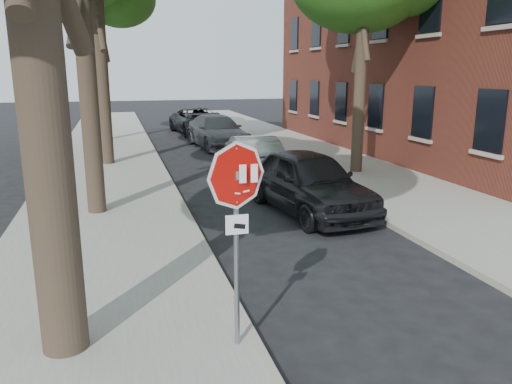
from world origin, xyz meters
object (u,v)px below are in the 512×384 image
car_b (258,157)px  car_c (217,132)px  stop_sign (237,206)px  car_a (308,181)px  car_d (198,121)px

car_b → car_c: size_ratio=0.79×
stop_sign → car_a: bearing=61.1°
car_b → car_d: bearing=89.3°
car_a → car_b: car_a is taller
car_a → car_d: size_ratio=0.88×
car_c → car_d: 5.54m
car_b → stop_sign: bearing=-108.0°
car_a → stop_sign: bearing=-126.2°
stop_sign → car_c: bearing=79.5°
stop_sign → car_c: stop_sign is taller
car_a → car_c: (0.00, 11.78, -0.05)m
stop_sign → car_c: (3.30, 17.75, -1.20)m
car_a → car_d: 17.32m
car_a → car_b: 4.66m
stop_sign → car_a: (3.30, 5.97, -1.15)m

